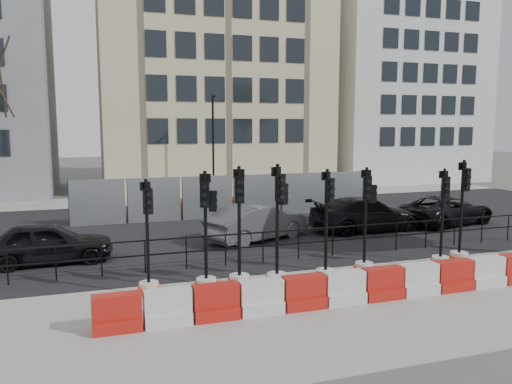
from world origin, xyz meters
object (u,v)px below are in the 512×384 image
object	(u,v)px
traffic_signal_a	(149,272)
traffic_signal_d	(278,259)
car_a	(47,243)
car_c	(366,214)
traffic_signal_h	(460,243)

from	to	relation	value
traffic_signal_a	traffic_signal_d	xyz separation A→B (m)	(3.29, -0.42, 0.17)
traffic_signal_a	car_a	distance (m)	4.79
traffic_signal_d	car_c	xyz separation A→B (m)	(5.98, 5.67, -0.09)
traffic_signal_d	car_c	world-z (taller)	traffic_signal_d
traffic_signal_d	traffic_signal_h	world-z (taller)	traffic_signal_d
traffic_signal_h	car_a	size ratio (longest dim) A/B	0.82
traffic_signal_a	car_a	size ratio (longest dim) A/B	0.75
car_a	traffic_signal_a	bearing A→B (deg)	-148.39
traffic_signal_d	traffic_signal_h	xyz separation A→B (m)	(6.11, 0.36, -0.11)
car_a	car_c	world-z (taller)	car_c
traffic_signal_d	traffic_signal_h	size ratio (longest dim) A/B	1.01
traffic_signal_d	traffic_signal_h	distance (m)	6.12
traffic_signal_a	traffic_signal_h	world-z (taller)	traffic_signal_h
traffic_signal_a	traffic_signal_h	xyz separation A→B (m)	(9.40, -0.06, 0.06)
traffic_signal_d	car_a	world-z (taller)	traffic_signal_d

